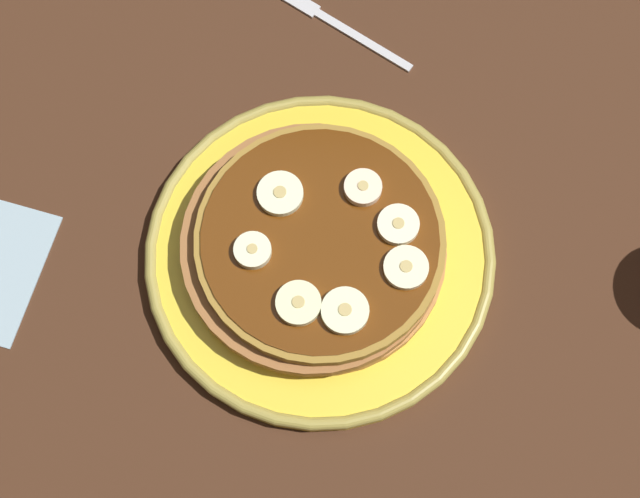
# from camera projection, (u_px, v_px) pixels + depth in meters

# --- Properties ---
(ground_plane) EXTENTS (1.40, 1.40, 0.03)m
(ground_plane) POSITION_uv_depth(u_px,v_px,m) (320.00, 265.00, 0.77)
(ground_plane) COLOR #422616
(plate) EXTENTS (0.27, 0.27, 0.02)m
(plate) POSITION_uv_depth(u_px,v_px,m) (320.00, 255.00, 0.75)
(plate) COLOR yellow
(plate) RESTS_ON ground_plane
(pancake_stack) EXTENTS (0.20, 0.20, 0.03)m
(pancake_stack) POSITION_uv_depth(u_px,v_px,m) (319.00, 245.00, 0.73)
(pancake_stack) COLOR #BF7F42
(pancake_stack) RESTS_ON plate
(banana_slice_0) EXTENTS (0.03, 0.03, 0.01)m
(banana_slice_0) POSITION_uv_depth(u_px,v_px,m) (280.00, 194.00, 0.72)
(banana_slice_0) COLOR #EBF0C2
(banana_slice_0) RESTS_ON pancake_stack
(banana_slice_1) EXTENTS (0.03, 0.03, 0.01)m
(banana_slice_1) POSITION_uv_depth(u_px,v_px,m) (363.00, 188.00, 0.72)
(banana_slice_1) COLOR #FEE3BF
(banana_slice_1) RESTS_ON pancake_stack
(banana_slice_2) EXTENTS (0.03, 0.03, 0.01)m
(banana_slice_2) POSITION_uv_depth(u_px,v_px,m) (253.00, 251.00, 0.71)
(banana_slice_2) COLOR #EFF0C3
(banana_slice_2) RESTS_ON pancake_stack
(banana_slice_3) EXTENTS (0.03, 0.03, 0.01)m
(banana_slice_3) POSITION_uv_depth(u_px,v_px,m) (406.00, 268.00, 0.70)
(banana_slice_3) COLOR #F6EDBF
(banana_slice_3) RESTS_ON pancake_stack
(banana_slice_4) EXTENTS (0.03, 0.03, 0.01)m
(banana_slice_4) POSITION_uv_depth(u_px,v_px,m) (298.00, 303.00, 0.69)
(banana_slice_4) COLOR #F0EFB3
(banana_slice_4) RESTS_ON pancake_stack
(banana_slice_5) EXTENTS (0.03, 0.03, 0.01)m
(banana_slice_5) POSITION_uv_depth(u_px,v_px,m) (398.00, 225.00, 0.71)
(banana_slice_5) COLOR #FBF3C6
(banana_slice_5) RESTS_ON pancake_stack
(banana_slice_6) EXTENTS (0.03, 0.03, 0.01)m
(banana_slice_6) POSITION_uv_depth(u_px,v_px,m) (345.00, 311.00, 0.69)
(banana_slice_6) COLOR #ECF1BE
(banana_slice_6) RESTS_ON pancake_stack
(fork) EXTENTS (0.08, 0.12, 0.01)m
(fork) POSITION_uv_depth(u_px,v_px,m) (338.00, 24.00, 0.82)
(fork) COLOR silver
(fork) RESTS_ON ground_plane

